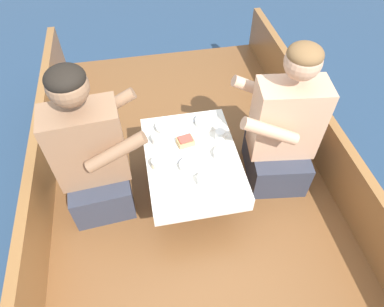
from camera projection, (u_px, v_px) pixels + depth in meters
The scene contains 23 objects.
ground_plane at pixel (194, 224), 2.52m from camera, with size 60.00×60.00×0.00m, color navy.
boat_deck at pixel (194, 213), 2.39m from camera, with size 1.94×3.49×0.33m, color brown.
gunwale_port at pixel (37, 207), 2.01m from camera, with size 0.06×3.49×0.38m, color #936033.
gunwale_starboard at pixel (335, 161), 2.24m from camera, with size 0.06×3.49×0.38m, color #936033.
cockpit_table at pixel (192, 160), 2.08m from camera, with size 0.55×0.75×0.35m.
person_port at pixel (92, 156), 1.97m from camera, with size 0.55×0.47×1.02m.
person_starboard at pixel (282, 132), 2.11m from camera, with size 0.56×0.50×1.01m.
plate_sandwich at pixel (185, 144), 2.11m from camera, with size 0.17×0.17×0.01m.
plate_bread at pixel (169, 182), 1.92m from camera, with size 0.16×0.16×0.01m.
sandwich at pixel (185, 141), 2.09m from camera, with size 0.11×0.09×0.05m.
bowl_port_near at pixel (224, 154), 2.03m from camera, with size 0.13×0.13×0.04m.
bowl_starboard_near at pixel (206, 122), 2.21m from camera, with size 0.14×0.14×0.04m.
bowl_center_far at pixel (166, 127), 2.18m from camera, with size 0.14×0.14×0.04m.
bowl_port_far at pixel (189, 166), 1.97m from camera, with size 0.12×0.12×0.04m.
coffee_cup_port at pixel (204, 181), 1.89m from camera, with size 0.10×0.08×0.06m.
coffee_cup_starboard at pixel (157, 140), 2.09m from camera, with size 0.09×0.06×0.06m.
coffee_cup_center at pixel (220, 135), 2.12m from camera, with size 0.09×0.06×0.07m.
tin_can at pixel (157, 164), 1.98m from camera, with size 0.07×0.07×0.05m.
utensil_spoon_port at pixel (235, 191), 1.88m from camera, with size 0.15×0.11×0.01m.
utensil_knife_starboard at pixel (194, 117), 2.27m from camera, with size 0.16×0.08×0.00m.
utensil_spoon_starboard at pixel (188, 124), 2.22m from camera, with size 0.15×0.11×0.01m.
utensil_spoon_center at pixel (223, 182), 1.92m from camera, with size 0.07×0.17×0.01m.
utensil_knife_port at pixel (181, 158), 2.04m from camera, with size 0.13×0.13×0.00m.
Camera 1 is at (-0.25, -1.23, 2.24)m, focal length 32.00 mm.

